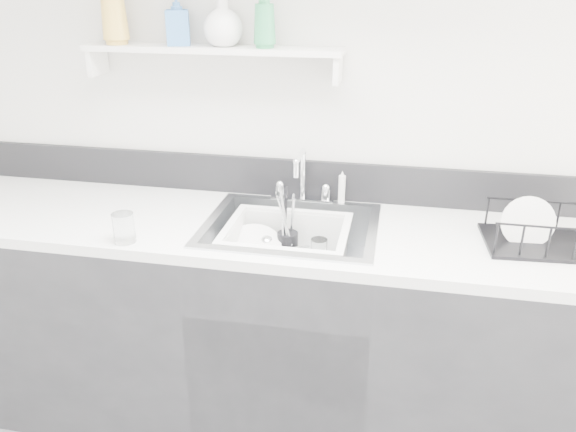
% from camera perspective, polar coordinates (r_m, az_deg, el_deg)
% --- Properties ---
extents(room_shell, '(3.50, 3.00, 2.60)m').
position_cam_1_polar(room_shell, '(1.13, -8.01, 18.34)').
color(room_shell, silver).
rests_on(room_shell, ground).
extents(counter_run, '(3.20, 0.62, 0.92)m').
position_cam_1_polar(counter_run, '(2.31, 0.25, -11.42)').
color(counter_run, '#242427').
rests_on(counter_run, ground).
extents(backsplash, '(3.20, 0.02, 0.16)m').
position_cam_1_polar(backsplash, '(2.33, 1.69, 3.78)').
color(backsplash, black).
rests_on(backsplash, counter_run).
extents(sink, '(0.64, 0.52, 0.20)m').
position_cam_1_polar(sink, '(2.13, 0.27, -3.19)').
color(sink, silver).
rests_on(sink, counter_run).
extents(faucet, '(0.26, 0.18, 0.23)m').
position_cam_1_polar(faucet, '(2.29, 1.46, 2.88)').
color(faucet, silver).
rests_on(faucet, counter_run).
extents(side_sprayer, '(0.03, 0.03, 0.14)m').
position_cam_1_polar(side_sprayer, '(2.27, 5.49, 2.90)').
color(side_sprayer, silver).
rests_on(side_sprayer, counter_run).
extents(wall_shelf, '(1.00, 0.16, 0.12)m').
position_cam_1_polar(wall_shelf, '(2.23, -7.72, 16.25)').
color(wall_shelf, silver).
rests_on(wall_shelf, room_shell).
extents(wash_tub, '(0.55, 0.50, 0.18)m').
position_cam_1_polar(wash_tub, '(2.09, -0.13, -3.29)').
color(wash_tub, silver).
rests_on(wash_tub, sink).
extents(plate_stack, '(0.28, 0.27, 0.11)m').
position_cam_1_polar(plate_stack, '(2.16, -3.45, -3.84)').
color(plate_stack, white).
rests_on(plate_stack, wash_tub).
extents(utensil_cup, '(0.08, 0.08, 0.27)m').
position_cam_1_polar(utensil_cup, '(2.17, -0.05, -2.72)').
color(utensil_cup, black).
rests_on(utensil_cup, wash_tub).
extents(ladle, '(0.26, 0.22, 0.07)m').
position_cam_1_polar(ladle, '(2.14, -0.98, -3.83)').
color(ladle, silver).
rests_on(ladle, wash_tub).
extents(tumbler_in_tub, '(0.07, 0.07, 0.09)m').
position_cam_1_polar(tumbler_in_tub, '(2.14, 3.16, -3.50)').
color(tumbler_in_tub, white).
rests_on(tumbler_in_tub, wash_tub).
extents(tumbler_counter, '(0.08, 0.08, 0.11)m').
position_cam_1_polar(tumbler_counter, '(2.02, -16.35, -1.16)').
color(tumbler_counter, white).
rests_on(tumbler_counter, counter_run).
extents(dish_rack, '(0.38, 0.29, 0.13)m').
position_cam_1_polar(dish_rack, '(2.10, 24.31, -1.13)').
color(dish_rack, black).
rests_on(dish_rack, counter_run).
extents(bowl_small, '(0.12, 0.12, 0.03)m').
position_cam_1_polar(bowl_small, '(2.06, 1.34, -5.56)').
color(bowl_small, white).
rests_on(bowl_small, wash_tub).
extents(soap_bottle_a, '(0.12, 0.13, 0.26)m').
position_cam_1_polar(soap_bottle_a, '(2.35, -17.33, 19.50)').
color(soap_bottle_a, gold).
rests_on(soap_bottle_a, wall_shelf).
extents(soap_bottle_b, '(0.11, 0.11, 0.19)m').
position_cam_1_polar(soap_bottle_b, '(2.26, -11.18, 19.04)').
color(soap_bottle_b, '#3B73B6').
rests_on(soap_bottle_b, wall_shelf).
extents(soap_bottle_c, '(0.15, 0.15, 0.19)m').
position_cam_1_polar(soap_bottle_c, '(2.20, -6.64, 19.16)').
color(soap_bottle_c, silver).
rests_on(soap_bottle_c, wall_shelf).
extents(soap_bottle_d, '(0.09, 0.09, 0.21)m').
position_cam_1_polar(soap_bottle_d, '(2.14, -2.41, 19.50)').
color(soap_bottle_d, '#2E8F54').
rests_on(soap_bottle_d, wall_shelf).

